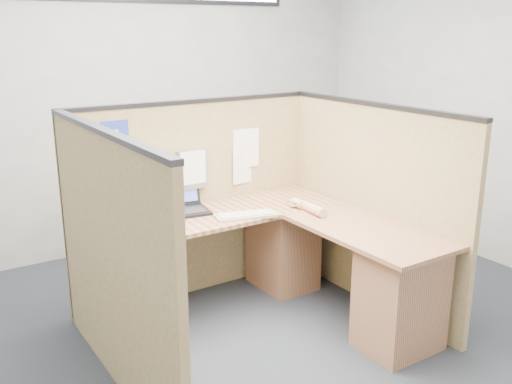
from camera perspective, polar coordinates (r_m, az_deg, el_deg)
floor at (r=3.97m, az=1.28°, el=-14.74°), size 5.00×5.00×0.00m
wall_back at (r=5.45m, az=-12.32°, el=8.97°), size 5.00×0.00×5.00m
cubicle_partitions at (r=3.98m, az=-2.14°, el=-2.51°), size 2.06×1.83×1.53m
l_desk at (r=4.09m, az=1.17°, el=-7.58°), size 1.95×1.75×0.73m
laptop at (r=4.25m, az=-7.69°, el=-1.05°), size 0.39×0.39×0.26m
keyboard at (r=4.09m, az=-1.01°, el=-2.35°), size 0.46×0.26×0.03m
mouse at (r=4.33m, az=3.98°, el=-1.23°), size 0.12×0.08×0.04m
hand_forearm at (r=4.23m, az=5.20°, el=-1.46°), size 0.11×0.38×0.08m
blue_poster at (r=4.07m, az=-13.89°, el=5.10°), size 0.20×0.00×0.27m
american_flag at (r=4.02m, az=-15.20°, el=4.79°), size 0.21×0.01×0.36m
file_holder at (r=4.32m, az=-6.42°, el=2.28°), size 0.23×0.05×0.30m
paper_left at (r=4.55m, az=-1.10°, el=4.40°), size 0.24×0.02×0.31m
paper_right at (r=4.58m, az=-1.14°, el=2.73°), size 0.23×0.03×0.29m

